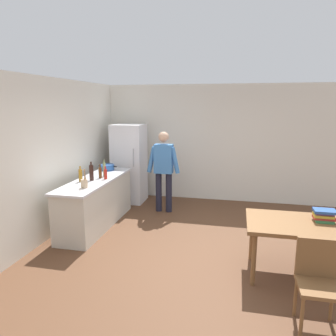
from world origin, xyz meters
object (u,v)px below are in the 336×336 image
at_px(refrigerator, 129,163).
at_px(bottle_oil_amber, 80,175).
at_px(person, 164,166).
at_px(dining_table, 302,228).
at_px(utensil_jar, 84,183).
at_px(bottle_beer_brown, 100,172).
at_px(bottle_sauce_red, 106,174).
at_px(bottle_vinegar_tall, 104,169).
at_px(book_stack, 324,215).
at_px(chair, 318,277).
at_px(cooking_pot, 108,167).
at_px(bottle_wine_dark, 91,172).

xyz_separation_m(refrigerator, bottle_oil_amber, (-0.26, -1.84, 0.12)).
height_order(person, dining_table, person).
relative_size(dining_table, utensil_jar, 4.37).
xyz_separation_m(bottle_oil_amber, bottle_beer_brown, (0.23, 0.33, -0.01)).
distance_m(utensil_jar, bottle_oil_amber, 0.47).
height_order(refrigerator, bottle_sauce_red, refrigerator).
distance_m(bottle_vinegar_tall, bottle_sauce_red, 0.24).
relative_size(refrigerator, book_stack, 6.59).
distance_m(chair, cooking_pot, 4.54).
bearing_deg(bottle_oil_amber, bottle_vinegar_tall, 63.33).
relative_size(chair, bottle_vinegar_tall, 2.84).
relative_size(person, bottle_beer_brown, 6.54).
xyz_separation_m(bottle_oil_amber, bottle_wine_dark, (0.15, 0.13, 0.03)).
relative_size(cooking_pot, book_stack, 1.46).
height_order(utensil_jar, book_stack, utensil_jar).
relative_size(bottle_wine_dark, book_stack, 1.24).
bearing_deg(book_stack, bottle_vinegar_tall, 161.26).
relative_size(dining_table, cooking_pot, 3.50).
relative_size(utensil_jar, bottle_wine_dark, 0.94).
distance_m(dining_table, bottle_wine_dark, 3.58).
relative_size(refrigerator, cooking_pot, 4.50).
distance_m(chair, utensil_jar, 3.63).
relative_size(bottle_beer_brown, bottle_sauce_red, 1.08).
xyz_separation_m(utensil_jar, bottle_oil_amber, (-0.27, 0.38, 0.04)).
height_order(person, chair, person).
relative_size(bottle_oil_amber, book_stack, 1.02).
bearing_deg(refrigerator, chair, -48.03).
relative_size(refrigerator, bottle_wine_dark, 5.29).
distance_m(cooking_pot, bottle_sauce_red, 0.81).
distance_m(bottle_beer_brown, book_stack, 3.78).
relative_size(person, bottle_vinegar_tall, 5.31).
relative_size(cooking_pot, bottle_wine_dark, 1.18).
bearing_deg(chair, bottle_oil_amber, 143.09).
bearing_deg(bottle_vinegar_tall, bottle_sauce_red, -61.60).
bearing_deg(bottle_vinegar_tall, book_stack, -18.74).
bearing_deg(utensil_jar, person, 60.33).
bearing_deg(dining_table, person, 137.59).
xyz_separation_m(chair, bottle_wine_dark, (-3.42, 1.96, 0.51)).
bearing_deg(bottle_oil_amber, bottle_beer_brown, 55.24).
xyz_separation_m(chair, utensil_jar, (-3.30, 1.45, 0.44)).
xyz_separation_m(dining_table, bottle_sauce_red, (-3.21, 1.14, 0.32)).
bearing_deg(bottle_sauce_red, utensil_jar, -97.80).
distance_m(bottle_oil_amber, book_stack, 3.92).
height_order(cooking_pot, bottle_beer_brown, bottle_beer_brown).
relative_size(chair, bottle_beer_brown, 3.50).
distance_m(utensil_jar, bottle_sauce_red, 0.66).
bearing_deg(book_stack, person, 142.46).
relative_size(utensil_jar, bottle_vinegar_tall, 1.00).
distance_m(person, utensil_jar, 1.92).
relative_size(bottle_vinegar_tall, bottle_beer_brown, 1.23).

